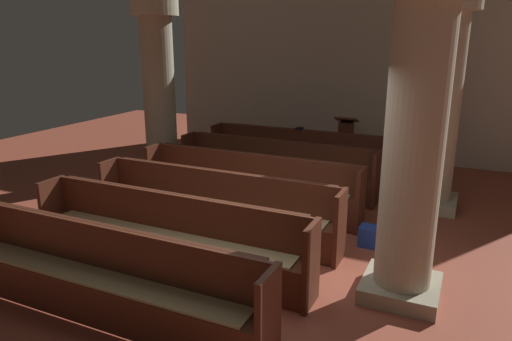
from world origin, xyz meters
TOP-DOWN VIEW (x-y plane):
  - ground_plane at (0.00, 0.00)m, footprint 19.20×19.20m
  - back_wall at (0.00, 6.08)m, footprint 10.00×0.16m
  - pew_row_0 at (-1.01, 3.89)m, footprint 3.70×0.47m
  - pew_row_1 at (-1.01, 2.77)m, footprint 3.70×0.46m
  - pew_row_2 at (-1.01, 1.65)m, footprint 3.70×0.47m
  - pew_row_3 at (-1.01, 0.54)m, footprint 3.70×0.46m
  - pew_row_4 at (-1.01, -0.58)m, footprint 3.70×0.46m
  - pew_row_5 at (-1.01, -1.69)m, footprint 3.70×0.47m
  - pillar_aisle_side at (1.65, 3.12)m, footprint 0.92×0.92m
  - pillar_far_side at (-3.62, 2.94)m, footprint 0.92×0.92m
  - pillar_aisle_rear at (1.65, 0.02)m, footprint 0.87×0.87m
  - lectern at (-0.34, 5.16)m, footprint 0.48×0.45m
  - hymn_book at (-1.03, 4.07)m, footprint 0.13×0.18m
  - kneeler_box_blue at (1.12, 1.17)m, footprint 0.39×0.25m

SIDE VIEW (x-z plane):
  - ground_plane at x=0.00m, z-range 0.00..0.00m
  - kneeler_box_blue at x=1.12m, z-range 0.00..0.27m
  - lectern at x=-0.34m, z-range -0.09..0.99m
  - pew_row_0 at x=-1.01m, z-range 0.03..0.96m
  - pew_row_1 at x=-1.01m, z-range 0.03..0.96m
  - pew_row_2 at x=-1.01m, z-range 0.03..0.96m
  - pew_row_3 at x=-1.01m, z-range 0.03..0.96m
  - pew_row_4 at x=-1.01m, z-range 0.03..0.96m
  - pew_row_5 at x=-1.01m, z-range 0.03..0.96m
  - hymn_book at x=-1.03m, z-range 0.93..0.97m
  - pillar_aisle_side at x=1.65m, z-range 0.07..3.50m
  - pillar_far_side at x=-3.62m, z-range 0.07..3.50m
  - pillar_aisle_rear at x=1.65m, z-range 0.07..3.50m
  - back_wall at x=0.00m, z-range 0.00..4.50m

